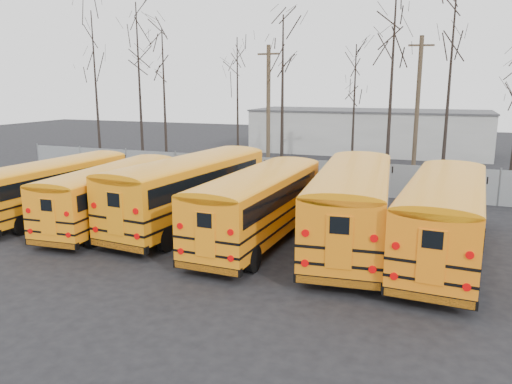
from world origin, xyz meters
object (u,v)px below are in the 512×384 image
at_px(bus_c, 193,185).
at_px(utility_pole_right, 417,106).
at_px(bus_b, 114,190).
at_px(utility_pole_left, 268,111).
at_px(bus_a, 56,183).
at_px(bus_d, 261,199).
at_px(bus_e, 353,199).
at_px(bus_f, 445,211).

relative_size(bus_c, utility_pole_right, 1.23).
distance_m(bus_b, utility_pole_left, 15.02).
relative_size(bus_a, utility_pole_left, 1.13).
distance_m(bus_b, bus_d, 7.34).
relative_size(bus_b, utility_pole_left, 1.13).
bearing_deg(utility_pole_right, utility_pole_left, -174.42).
xyz_separation_m(bus_e, bus_f, (3.49, -0.39, -0.08)).
height_order(bus_e, utility_pole_right, utility_pole_right).
bearing_deg(bus_d, bus_f, 4.59).
xyz_separation_m(bus_c, bus_e, (7.55, -0.48, 0.04)).
distance_m(bus_d, bus_f, 7.22).
xyz_separation_m(bus_a, bus_c, (7.25, 0.87, 0.25)).
bearing_deg(bus_c, bus_a, -167.44).
relative_size(bus_f, utility_pole_left, 1.27).
height_order(bus_a, bus_c, bus_c).
distance_m(bus_b, bus_f, 14.55).
bearing_deg(bus_c, bus_d, -11.57).
height_order(bus_b, bus_d, bus_d).
bearing_deg(bus_c, utility_pole_left, 99.78).
height_order(bus_a, bus_e, bus_e).
height_order(bus_d, utility_pole_right, utility_pole_right).
height_order(bus_e, utility_pole_left, utility_pole_left).
distance_m(bus_e, utility_pole_left, 16.35).
distance_m(bus_b, bus_c, 3.73).
bearing_deg(bus_f, bus_d, -173.98).
distance_m(bus_f, utility_pole_right, 18.14).
bearing_deg(bus_e, bus_c, 170.87).
height_order(bus_d, bus_f, bus_f).
bearing_deg(utility_pole_left, utility_pole_right, 24.83).
xyz_separation_m(bus_b, bus_f, (14.55, 0.39, 0.21)).
xyz_separation_m(bus_d, bus_f, (7.21, 0.33, 0.09)).
bearing_deg(utility_pole_left, bus_a, -109.65).
bearing_deg(bus_d, bus_b, -177.54).
distance_m(bus_c, bus_e, 7.57).
bearing_deg(utility_pole_left, bus_c, -81.48).
bearing_deg(bus_d, bus_c, 164.69).
xyz_separation_m(bus_b, bus_d, (7.34, 0.06, 0.12)).
bearing_deg(utility_pole_right, bus_e, -109.09).
bearing_deg(bus_f, utility_pole_left, 133.77).
relative_size(bus_c, bus_f, 1.03).
bearing_deg(bus_b, utility_pole_right, 51.84).
bearing_deg(bus_f, bus_c, 178.94).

